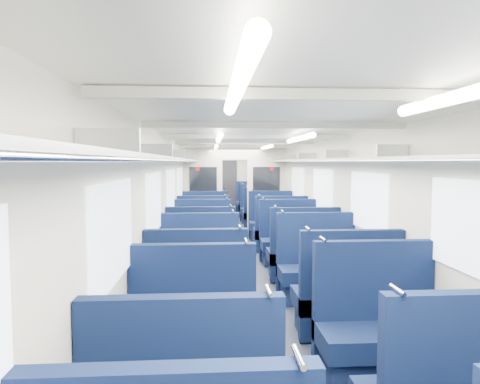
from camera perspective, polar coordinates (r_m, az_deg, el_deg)
floor at (r=8.63m, az=0.66°, el=-8.98°), size 2.80×18.00×0.01m
ceiling at (r=8.42m, az=0.67°, el=6.80°), size 2.80×18.00×0.01m
wall_left at (r=8.45m, az=-8.84°, el=-1.23°), size 0.02×18.00×2.35m
dado_left at (r=8.56m, az=-8.68°, el=-6.74°), size 0.03×17.90×0.70m
wall_right at (r=8.67m, az=9.93°, el=-1.11°), size 0.02×18.00×2.35m
dado_right at (r=8.78m, az=9.77°, el=-6.49°), size 0.03×17.90×0.70m
wall_far at (r=17.41m, az=-1.68°, el=1.48°), size 2.80×0.02×2.35m
luggage_rack_left at (r=8.40m, az=-7.63°, el=4.20°), size 0.36×17.40×0.18m
luggage_rack_right at (r=8.59m, az=8.78°, el=4.18°), size 0.36×17.40×0.18m
windows at (r=7.97m, az=0.93°, el=0.27°), size 2.78×15.60×0.75m
ceiling_fittings at (r=8.16m, az=0.82°, el=6.46°), size 2.70×16.06×0.11m
end_door at (r=17.36m, az=-1.68°, el=0.90°), size 0.75×0.06×2.00m
bulkhead at (r=11.99m, az=-0.68°, el=0.62°), size 2.80×0.10×2.35m
seat_6 at (r=3.96m, az=-6.26°, el=-19.16°), size 1.12×0.62×1.25m
seat_7 at (r=4.27m, az=17.81°, el=-17.55°), size 1.12×0.62×1.25m
seat_8 at (r=5.04m, az=-5.70°, el=-13.98°), size 1.12×0.62×1.25m
seat_9 at (r=5.09m, az=13.83°, el=-13.89°), size 1.12×0.62×1.25m
seat_10 at (r=6.15m, az=-5.36°, el=-10.65°), size 1.12×0.62×1.25m
seat_11 at (r=6.28m, az=10.20°, el=-10.39°), size 1.12×0.62×1.25m
seat_12 at (r=7.27m, az=-5.13°, el=-8.36°), size 1.12×0.62×1.25m
seat_13 at (r=7.22m, az=8.27°, el=-8.47°), size 1.12×0.62×1.25m
seat_14 at (r=8.36m, az=-4.96°, el=-6.73°), size 1.12×0.62×1.25m
seat_15 at (r=8.38m, az=6.53°, el=-6.72°), size 1.12×0.62×1.25m
seat_16 at (r=9.53m, az=-4.83°, el=-5.40°), size 1.12×0.62×1.25m
seat_17 at (r=9.45m, az=5.31°, el=-5.48°), size 1.12×0.62×1.25m
seat_18 at (r=10.63m, az=-4.73°, el=-4.42°), size 1.12×0.62×1.25m
seat_19 at (r=10.71m, az=4.20°, el=-4.35°), size 1.12×0.62×1.25m
seat_20 at (r=12.52m, az=-4.60°, el=-3.14°), size 1.12×0.62×1.25m
seat_21 at (r=12.60m, az=2.98°, el=-3.09°), size 1.12×0.62×1.25m
seat_22 at (r=13.70m, az=-4.54°, el=-2.53°), size 1.12×0.62×1.25m
seat_23 at (r=13.81m, az=2.37°, el=-2.47°), size 1.12×0.62×1.25m
seat_24 at (r=14.81m, az=-4.49°, el=-2.04°), size 1.12×0.62×1.25m
seat_25 at (r=14.94m, az=1.89°, el=-1.97°), size 1.12×0.62×1.25m
seat_26 at (r=16.14m, az=-4.44°, el=-1.54°), size 1.12×0.62×1.25m
seat_27 at (r=16.05m, az=1.49°, el=-1.56°), size 1.12×0.62×1.25m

